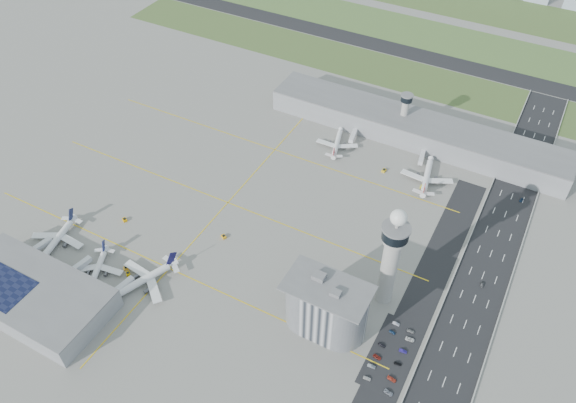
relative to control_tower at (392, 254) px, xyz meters
The scene contains 49 objects.
ground 80.47m from the control_tower, behind, with size 1000.00×1000.00×0.00m, color gray.
grass_strip_0 238.28m from the control_tower, 112.98° to the left, with size 480.00×50.00×0.08m, color #485D2C.
grass_strip_1 308.14m from the control_tower, 107.49° to the left, with size 480.00×60.00×0.08m, color #496A32.
runway 272.40m from the control_tower, 109.91° to the left, with size 480.00×22.00×0.10m, color black.
highway 56.01m from the control_tower, 10.54° to the right, with size 28.00×500.00×0.10m, color black.
barrier_left 45.73m from the control_tower, 15.42° to the right, with size 0.60×500.00×1.20m, color #9E9E99.
barrier_right 67.08m from the control_tower, ahead, with size 0.60×500.00×1.20m, color #9E9E99.
landside_road 43.28m from the control_tower, 45.00° to the right, with size 18.00×260.00×0.08m, color black.
parking_lot 48.79m from the control_tower, 61.93° to the right, with size 20.00×44.00×0.10m, color black.
taxiway_line_h_0 123.35m from the control_tower, 161.26° to the right, with size 260.00×0.60×0.01m, color yellow.
taxiway_line_h_1 119.40m from the control_tower, 168.89° to the left, with size 260.00×0.60×0.01m, color yellow.
taxiway_line_h_2 143.16m from the control_tower, 143.79° to the left, with size 260.00×0.60×0.01m, color yellow.
taxiway_line_v 119.40m from the control_tower, 168.89° to the left, with size 0.60×260.00×0.01m, color yellow.
control_tower is the anchor object (origin of this frame).
secondary_tower 148.97m from the control_tower, 106.48° to the left, with size 8.60×8.60×31.90m.
admin_building 41.10m from the control_tower, 123.70° to the right, with size 42.00×24.00×33.50m.
terminal_pier 146.15m from the control_tower, 102.88° to the left, with size 210.00×32.00×15.80m.
near_terminal 185.86m from the control_tower, 150.65° to the right, with size 84.00×42.00×13.00m.
airplane_near_a 190.32m from the control_tower, 163.46° to the right, with size 38.95×33.11×10.91m, color white, non-canonical shape.
airplane_near_b 159.20m from the control_tower, 157.53° to the right, with size 34.07×28.96×9.54m, color white, non-canonical shape.
airplane_near_c 132.39m from the control_tower, 155.52° to the right, with size 42.35×36.00×11.86m, color white, non-canonical shape.
airplane_far_a 134.08m from the control_tower, 125.56° to the left, with size 34.63×29.43×9.70m, color white, non-canonical shape.
airplane_far_b 106.40m from the control_tower, 95.53° to the left, with size 40.17×34.15×11.25m, color white, non-canonical shape.
jet_bridge_near_0 200.06m from the control_tower, 159.55° to the right, with size 14.00×3.00×5.70m, color silver, non-canonical shape.
jet_bridge_near_1 172.69m from the control_tower, 156.00° to the right, with size 14.00×3.00×5.70m, color silver, non-canonical shape.
jet_bridge_near_2 146.36m from the control_tower, 151.10° to the right, with size 14.00×3.00×5.70m, color silver, non-canonical shape.
jet_bridge_far_0 145.99m from the control_tower, 119.45° to the left, with size 14.00×3.00×5.70m, color silver, non-canonical shape.
jet_bridge_far_1 129.66m from the control_tower, 99.16° to the left, with size 14.00×3.00×5.70m, color silver, non-canonical shape.
tug_0 163.22m from the control_tower, behind, with size 2.19×3.18×1.85m, color #E59800, non-canonical shape.
tug_1 143.60m from the control_tower, 158.03° to the right, with size 2.07×3.01×1.75m, color #E1A900, non-canonical shape.
tug_2 145.83m from the control_tower, 159.47° to the right, with size 2.09×3.04×1.77m, color gold, non-canonical shape.
tug_3 103.94m from the control_tower, behind, with size 2.16×3.14×1.82m, color orange, non-canonical shape.
tug_4 108.77m from the control_tower, 111.13° to the left, with size 2.27×3.30×1.92m, color gold, non-canonical shape.
tug_5 99.15m from the control_tower, 95.56° to the left, with size 2.43×3.53×2.05m, color yellow, non-canonical shape.
car_lot_0 59.78m from the control_tower, 77.51° to the right, with size 1.52×3.77×1.28m, color silver.
car_lot_1 54.37m from the control_tower, 76.29° to the right, with size 1.39×3.97×1.31m, color gray.
car_lot_2 50.22m from the control_tower, 73.18° to the right, with size 1.91×4.14×1.15m, color maroon.
car_lot_3 45.34m from the control_tower, 69.80° to the right, with size 1.51×3.72×1.08m, color black.
car_lot_4 40.77m from the control_tower, 56.55° to the right, with size 1.38×3.42×1.17m, color navy.
car_lot_5 38.59m from the control_tower, 46.76° to the right, with size 1.26×3.61×1.19m, color silver.
car_lot_6 64.31m from the control_tower, 66.14° to the right, with size 2.04×4.42×1.23m, color gray.
car_lot_7 58.61m from the control_tower, 63.81° to the right, with size 1.82×4.47×1.30m, color #AB3524.
car_lot_8 52.28m from the control_tower, 58.48° to the right, with size 1.44×3.59×1.22m, color black.
car_lot_9 47.71m from the control_tower, 51.75° to the right, with size 1.35×3.88×1.28m, color navy.
car_lot_10 44.29m from the control_tower, 40.45° to the right, with size 2.09×4.53×1.26m, color white.
car_lot_11 42.02m from the control_tower, 33.81° to the right, with size 1.59×3.90×1.13m, color gray.
car_hw_1 64.92m from the control_tower, 36.79° to the left, with size 1.31×3.76×1.24m, color #242426.
car_hw_2 126.02m from the control_tower, 66.20° to the left, with size 1.82×3.96×1.10m, color navy.
car_hw_4 178.73m from the control_tower, 78.30° to the left, with size 1.54×3.84×1.31m, color slate.
Camera 1 is at (112.69, -173.76, 243.00)m, focal length 35.00 mm.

